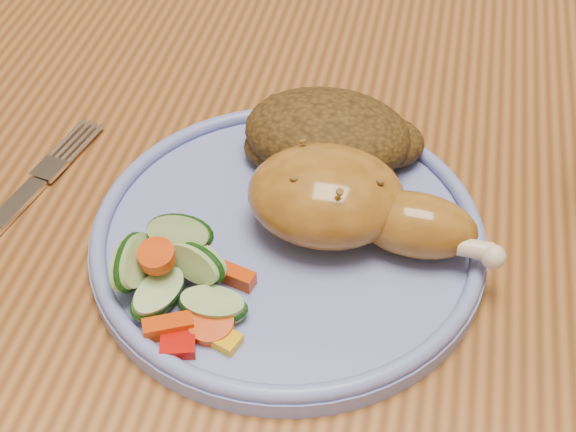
{
  "coord_description": "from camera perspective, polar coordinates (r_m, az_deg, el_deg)",
  "views": [
    {
      "loc": [
        -0.03,
        -0.39,
        1.12
      ],
      "look_at": [
        -0.1,
        -0.06,
        0.78
      ],
      "focal_mm": 50.0,
      "sensor_mm": 36.0,
      "label": 1
    }
  ],
  "objects": [
    {
      "name": "chicken_leg",
      "position": [
        0.48,
        4.26,
        0.96
      ],
      "size": [
        0.16,
        0.08,
        0.05
      ],
      "color": "#9C6520",
      "rests_on": "plate"
    },
    {
      "name": "plate_rim",
      "position": [
        0.49,
        0.0,
        -0.82
      ],
      "size": [
        0.24,
        0.24,
        0.01
      ],
      "primitive_type": "torus",
      "color": "#6A76C3",
      "rests_on": "plate"
    },
    {
      "name": "chair_far",
      "position": [
        1.19,
        11.65,
        12.96
      ],
      "size": [
        0.42,
        0.42,
        0.91
      ],
      "color": "#4C2D16",
      "rests_on": "ground"
    },
    {
      "name": "fork",
      "position": [
        0.55,
        -19.25,
        0.27
      ],
      "size": [
        0.05,
        0.16,
        0.0
      ],
      "color": "silver",
      "rests_on": "dining_table"
    },
    {
      "name": "rice_pilaf",
      "position": [
        0.53,
        3.07,
        5.7
      ],
      "size": [
        0.12,
        0.08,
        0.05
      ],
      "color": "#4A3212",
      "rests_on": "plate"
    },
    {
      "name": "vegetable_pile",
      "position": [
        0.46,
        -8.47,
        -4.13
      ],
      "size": [
        0.09,
        0.09,
        0.04
      ],
      "color": "#A50A05",
      "rests_on": "plate"
    },
    {
      "name": "plate",
      "position": [
        0.5,
        0.0,
        -1.7
      ],
      "size": [
        0.24,
        0.24,
        0.01
      ],
      "primitive_type": "cylinder",
      "color": "#6A76C3",
      "rests_on": "dining_table"
    },
    {
      "name": "dining_table",
      "position": [
        0.6,
        10.25,
        -4.7
      ],
      "size": [
        0.9,
        1.4,
        0.75
      ],
      "color": "brown",
      "rests_on": "ground"
    }
  ]
}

